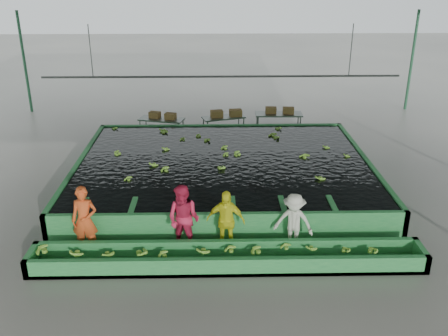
{
  "coord_description": "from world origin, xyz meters",
  "views": [
    {
      "loc": [
        -0.32,
        -14.36,
        7.21
      ],
      "look_at": [
        0.0,
        0.5,
        1.0
      ],
      "focal_mm": 40.0,
      "sensor_mm": 36.0,
      "label": 1
    }
  ],
  "objects_px": {
    "worker_c": "(226,221)",
    "box_stack_right": "(279,113)",
    "sorting_trough": "(227,258)",
    "worker_a": "(85,220)",
    "packing_table_mid": "(224,126)",
    "worker_b": "(184,219)",
    "packing_table_left": "(162,128)",
    "packing_table_right": "(278,124)",
    "worker_d": "(293,222)",
    "box_stack_mid": "(226,117)",
    "flotation_tank": "(223,172)",
    "box_stack_left": "(163,118)"
  },
  "relations": [
    {
      "from": "box_stack_mid",
      "to": "worker_d",
      "type": "bearing_deg",
      "value": -80.87
    },
    {
      "from": "worker_b",
      "to": "packing_table_right",
      "type": "relative_size",
      "value": 0.91
    },
    {
      "from": "worker_d",
      "to": "box_stack_mid",
      "type": "bearing_deg",
      "value": 118.13
    },
    {
      "from": "packing_table_mid",
      "to": "box_stack_right",
      "type": "xyz_separation_m",
      "value": [
        2.48,
        0.13,
        0.52
      ]
    },
    {
      "from": "worker_c",
      "to": "box_stack_right",
      "type": "relative_size",
      "value": 1.39
    },
    {
      "from": "worker_a",
      "to": "flotation_tank",
      "type": "bearing_deg",
      "value": 50.9
    },
    {
      "from": "packing_table_left",
      "to": "sorting_trough",
      "type": "bearing_deg",
      "value": -75.52
    },
    {
      "from": "box_stack_left",
      "to": "flotation_tank",
      "type": "bearing_deg",
      "value": -62.92
    },
    {
      "from": "worker_c",
      "to": "packing_table_right",
      "type": "distance_m",
      "value": 10.02
    },
    {
      "from": "worker_b",
      "to": "worker_a",
      "type": "bearing_deg",
      "value": -156.41
    },
    {
      "from": "flotation_tank",
      "to": "box_stack_left",
      "type": "distance_m",
      "value": 5.58
    },
    {
      "from": "flotation_tank",
      "to": "worker_b",
      "type": "xyz_separation_m",
      "value": [
        -1.13,
        -4.3,
        0.49
      ]
    },
    {
      "from": "worker_c",
      "to": "box_stack_right",
      "type": "xyz_separation_m",
      "value": [
        2.63,
        9.68,
        0.07
      ]
    },
    {
      "from": "worker_a",
      "to": "worker_c",
      "type": "distance_m",
      "value": 3.69
    },
    {
      "from": "worker_b",
      "to": "packing_table_right",
      "type": "distance_m",
      "value": 10.36
    },
    {
      "from": "worker_c",
      "to": "packing_table_left",
      "type": "xyz_separation_m",
      "value": [
        -2.56,
        9.21,
        -0.43
      ]
    },
    {
      "from": "packing_table_mid",
      "to": "packing_table_right",
      "type": "xyz_separation_m",
      "value": [
        2.45,
        0.12,
        0.05
      ]
    },
    {
      "from": "packing_table_right",
      "to": "worker_c",
      "type": "bearing_deg",
      "value": -105.0
    },
    {
      "from": "worker_a",
      "to": "worker_c",
      "type": "relative_size",
      "value": 1.08
    },
    {
      "from": "worker_d",
      "to": "packing_table_right",
      "type": "xyz_separation_m",
      "value": [
        0.79,
        9.67,
        -0.34
      ]
    },
    {
      "from": "packing_table_mid",
      "to": "box_stack_mid",
      "type": "bearing_deg",
      "value": 7.57
    },
    {
      "from": "worker_b",
      "to": "packing_table_right",
      "type": "xyz_separation_m",
      "value": [
        3.69,
        9.67,
        -0.47
      ]
    },
    {
      "from": "box_stack_mid",
      "to": "packing_table_left",
      "type": "bearing_deg",
      "value": -172.83
    },
    {
      "from": "worker_b",
      "to": "box_stack_mid",
      "type": "bearing_deg",
      "value": 105.5
    },
    {
      "from": "worker_d",
      "to": "packing_table_right",
      "type": "relative_size",
      "value": 0.78
    },
    {
      "from": "sorting_trough",
      "to": "packing_table_right",
      "type": "bearing_deg",
      "value": 76.25
    },
    {
      "from": "box_stack_right",
      "to": "flotation_tank",
      "type": "bearing_deg",
      "value": -115.76
    },
    {
      "from": "box_stack_left",
      "to": "sorting_trough",
      "type": "bearing_deg",
      "value": -75.86
    },
    {
      "from": "worker_c",
      "to": "box_stack_right",
      "type": "distance_m",
      "value": 10.03
    },
    {
      "from": "packing_table_mid",
      "to": "worker_a",
      "type": "bearing_deg",
      "value": -111.85
    },
    {
      "from": "box_stack_right",
      "to": "worker_b",
      "type": "bearing_deg",
      "value": -111.04
    },
    {
      "from": "sorting_trough",
      "to": "packing_table_mid",
      "type": "relative_size",
      "value": 5.42
    },
    {
      "from": "box_stack_left",
      "to": "box_stack_mid",
      "type": "distance_m",
      "value": 2.78
    },
    {
      "from": "sorting_trough",
      "to": "box_stack_left",
      "type": "distance_m",
      "value": 10.38
    },
    {
      "from": "packing_table_mid",
      "to": "sorting_trough",
      "type": "bearing_deg",
      "value": -90.63
    },
    {
      "from": "worker_b",
      "to": "box_stack_left",
      "type": "relative_size",
      "value": 1.58
    },
    {
      "from": "worker_c",
      "to": "box_stack_mid",
      "type": "height_order",
      "value": "worker_c"
    },
    {
      "from": "worker_b",
      "to": "packing_table_mid",
      "type": "distance_m",
      "value": 9.64
    },
    {
      "from": "packing_table_left",
      "to": "box_stack_mid",
      "type": "xyz_separation_m",
      "value": [
        2.82,
        0.35,
        0.4
      ]
    },
    {
      "from": "box_stack_left",
      "to": "box_stack_right",
      "type": "relative_size",
      "value": 0.95
    },
    {
      "from": "packing_table_left",
      "to": "worker_d",
      "type": "bearing_deg",
      "value": -64.7
    },
    {
      "from": "packing_table_left",
      "to": "packing_table_right",
      "type": "distance_m",
      "value": 5.17
    },
    {
      "from": "sorting_trough",
      "to": "worker_a",
      "type": "height_order",
      "value": "worker_a"
    },
    {
      "from": "sorting_trough",
      "to": "worker_a",
      "type": "distance_m",
      "value": 3.86
    },
    {
      "from": "flotation_tank",
      "to": "box_stack_right",
      "type": "relative_size",
      "value": 7.98
    },
    {
      "from": "worker_d",
      "to": "packing_table_left",
      "type": "height_order",
      "value": "worker_d"
    },
    {
      "from": "worker_b",
      "to": "packing_table_left",
      "type": "height_order",
      "value": "worker_b"
    },
    {
      "from": "flotation_tank",
      "to": "worker_c",
      "type": "relative_size",
      "value": 5.76
    },
    {
      "from": "worker_a",
      "to": "packing_table_left",
      "type": "height_order",
      "value": "worker_a"
    },
    {
      "from": "worker_a",
      "to": "packing_table_mid",
      "type": "relative_size",
      "value": 1.01
    }
  ]
}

